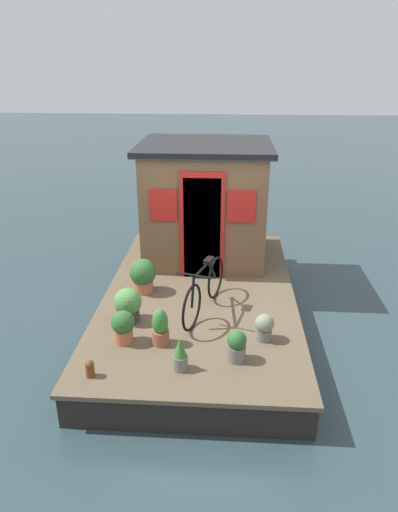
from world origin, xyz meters
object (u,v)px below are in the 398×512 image
Objects in this scene: houseboat_cabin at (205,202)px; potted_plant_ivy at (237,346)px; potted_plant_thyme at (160,328)px; potted_plant_lavender at (180,355)px; potted_plant_sage at (128,305)px; potted_plant_geranium at (143,275)px; bicycle at (204,289)px; potted_plant_rosemary at (264,327)px; potted_plant_succulent at (123,326)px; mooring_bollard at (90,368)px.

houseboat_cabin reaches higher than potted_plant_ivy.
potted_plant_thyme is 1.17× the size of potted_plant_lavender.
houseboat_cabin reaches higher than potted_plant_sage.
potted_plant_ivy is at bearing -139.58° from potted_plant_geranium.
potted_plant_sage is (-0.88, 0.05, -0.03)m from potted_plant_geranium.
bicycle is 4.29× the size of potted_plant_rosemary.
potted_plant_lavender is (-0.52, -0.79, -0.04)m from potted_plant_succulent.
potted_plant_succulent is (0.00, 0.48, 0.00)m from potted_plant_thyme.
potted_plant_rosemary is at bearing -66.35° from mooring_bollard.
potted_plant_geranium is at bearing 149.19° from houseboat_cabin.
potted_plant_sage is 1.27m from mooring_bollard.
bicycle reaches higher than potted_plant_thyme.
potted_plant_thyme is 0.60m from potted_plant_lavender.
potted_plant_thyme is at bearing 30.93° from potted_plant_lavender.
potted_plant_succulent reaches higher than potted_plant_rosemary.
potted_plant_sage is 2.28× the size of mooring_bollard.
mooring_bollard is (-3.63, 1.13, -0.93)m from houseboat_cabin.
potted_plant_rosemary is 0.67× the size of potted_plant_geranium.
bicycle is 1.39m from potted_plant_lavender.
mooring_bollard is at bearing 113.65° from potted_plant_rosemary.
potted_plant_rosemary is at bearing -100.65° from potted_plant_sage.
mooring_bollard is (-0.72, 0.24, -0.12)m from potted_plant_succulent.
potted_plant_thyme is at bearing 73.78° from potted_plant_ivy.
potted_plant_rosemary reaches higher than mooring_bollard.
potted_plant_succulent is 0.91× the size of potted_plant_sage.
potted_plant_rosemary is at bearing -161.27° from houseboat_cabin.
potted_plant_sage is at bearing 38.66° from potted_plant_lavender.
bicycle is 2.01m from mooring_bollard.
potted_plant_succulent is 1.23× the size of potted_plant_rosemary.
potted_plant_lavender is (-3.42, 0.10, -0.85)m from houseboat_cabin.
potted_plant_sage is (0.82, 1.50, 0.05)m from potted_plant_ivy.
potted_plant_geranium is at bearing -0.19° from potted_plant_succulent.
mooring_bollard is at bearing 104.40° from potted_plant_ivy.
potted_plant_thyme reaches higher than potted_plant_sage.
potted_plant_sage is at bearing 5.23° from potted_plant_succulent.
potted_plant_geranium reaches higher than potted_plant_succulent.
potted_plant_ivy is 1.85× the size of mooring_bollard.
houseboat_cabin is 6.21× the size of potted_plant_rosemary.
potted_plant_rosemary is at bearing -82.16° from potted_plant_thyme.
potted_plant_ivy is 1.71m from potted_plant_sage.
potted_plant_succulent is (-0.85, 1.00, -0.13)m from bicycle.
potted_plant_lavender is 1.99× the size of mooring_bollard.
bicycle reaches higher than potted_plant_geranium.
houseboat_cabin reaches higher than bicycle.
mooring_bollard is at bearing 162.68° from houseboat_cabin.
potted_plant_rosemary is at bearing -55.84° from potted_plant_lavender.
potted_plant_geranium is at bearing 22.13° from potted_plant_lavender.
potted_plant_sage is at bearing 176.54° from potted_plant_geranium.
potted_plant_thyme is (0.28, 0.97, 0.03)m from potted_plant_ivy.
potted_plant_ivy is 0.81× the size of potted_plant_sage.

